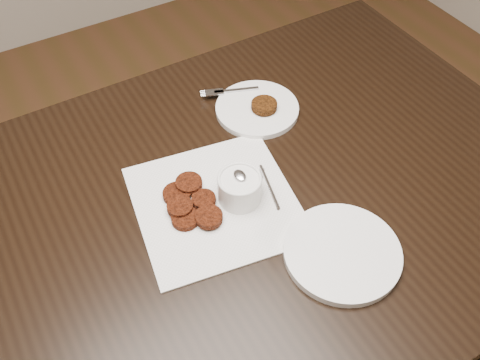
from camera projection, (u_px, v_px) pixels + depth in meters
name	position (u px, v px, depth m)	size (l,w,h in m)	color
table	(225.00, 300.00, 1.31)	(1.44, 0.93, 0.75)	black
napkin	(216.00, 203.00, 1.03)	(0.31, 0.31, 0.00)	white
sauce_ramekin	(240.00, 178.00, 0.99)	(0.11, 0.11, 0.12)	white
patty_cluster	(191.00, 203.00, 1.02)	(0.18, 0.18, 0.02)	maroon
plate_with_patty	(257.00, 106.00, 1.20)	(0.19, 0.19, 0.03)	white
plate_empty	(342.00, 252.00, 0.95)	(0.21, 0.21, 0.01)	white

